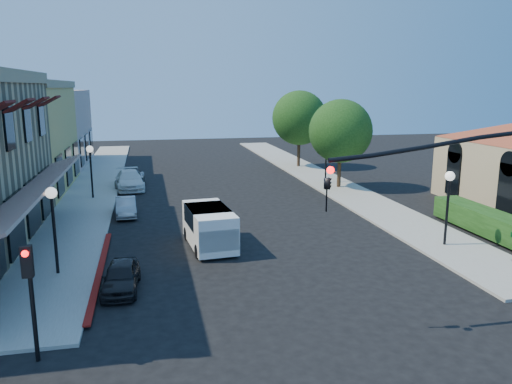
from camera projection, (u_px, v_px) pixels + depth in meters
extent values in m
plane|color=black|center=(335.00, 356.00, 13.82)|extent=(120.00, 120.00, 0.00)
cube|color=#99968B|center=(96.00, 184.00, 37.78)|extent=(3.50, 50.00, 0.12)
cube|color=#99968B|center=(316.00, 176.00, 41.45)|extent=(3.50, 50.00, 0.12)
cube|color=maroon|center=(100.00, 273.00, 20.02)|extent=(0.25, 10.00, 0.06)
cube|color=#561416|center=(37.00, 187.00, 21.69)|extent=(1.75, 17.00, 0.67)
cube|color=#4A110E|center=(20.00, 105.00, 20.71)|extent=(1.02, 1.50, 0.60)
cube|color=#4A110E|center=(37.00, 103.00, 23.95)|extent=(1.02, 1.50, 0.60)
cube|color=#4A110E|center=(49.00, 101.00, 27.20)|extent=(1.02, 1.50, 0.60)
cube|color=black|center=(16.00, 224.00, 21.14)|extent=(0.12, 2.60, 2.60)
cube|color=black|center=(33.00, 206.00, 24.39)|extent=(0.12, 2.60, 2.60)
cube|color=black|center=(46.00, 192.00, 27.64)|extent=(0.12, 2.60, 2.60)
cube|color=#CCA39A|center=(29.00, 129.00, 46.17)|extent=(10.00, 12.00, 7.00)
cube|color=black|center=(507.00, 189.00, 27.47)|extent=(0.12, 1.40, 2.80)
cube|color=black|center=(453.00, 174.00, 32.25)|extent=(0.12, 1.40, 2.80)
cube|color=#183D11|center=(490.00, 236.00, 24.87)|extent=(1.40, 8.00, 1.10)
cylinder|color=#332414|center=(339.00, 174.00, 36.47)|extent=(0.28, 0.28, 2.10)
sphere|color=#183D11|center=(341.00, 131.00, 35.82)|extent=(4.56, 4.56, 4.56)
cylinder|color=#332414|center=(299.00, 155.00, 46.01)|extent=(0.28, 0.28, 2.27)
sphere|color=#183D11|center=(299.00, 118.00, 45.31)|extent=(4.94, 4.94, 4.94)
cylinder|color=black|center=(452.00, 145.00, 14.96)|extent=(7.80, 0.14, 0.14)
imported|color=black|center=(328.00, 179.00, 14.33)|extent=(0.20, 0.16, 1.00)
sphere|color=#FF0C0C|center=(331.00, 170.00, 14.09)|extent=(0.22, 0.22, 0.22)
cylinder|color=black|center=(33.00, 309.00, 13.27)|extent=(0.12, 0.12, 3.00)
cube|color=black|center=(27.00, 261.00, 12.84)|extent=(0.28, 0.22, 0.85)
sphere|color=#FF0C0C|center=(25.00, 254.00, 12.67)|extent=(0.18, 0.18, 0.18)
cylinder|color=black|center=(55.00, 237.00, 19.35)|extent=(0.12, 0.12, 3.20)
sphere|color=white|center=(51.00, 193.00, 18.99)|extent=(0.44, 0.44, 0.44)
cylinder|color=black|center=(92.00, 176.00, 32.74)|extent=(0.12, 0.12, 3.20)
sphere|color=white|center=(90.00, 149.00, 32.37)|extent=(0.44, 0.44, 0.44)
cylinder|color=black|center=(447.00, 214.00, 22.92)|extent=(0.12, 0.12, 3.20)
sphere|color=white|center=(450.00, 176.00, 22.56)|extent=(0.44, 0.44, 0.44)
cylinder|color=black|center=(326.00, 163.00, 38.21)|extent=(0.12, 0.12, 3.20)
sphere|color=white|center=(327.00, 140.00, 37.85)|extent=(0.44, 0.44, 0.44)
cube|color=white|center=(209.00, 226.00, 23.04)|extent=(2.16, 4.30, 1.70)
cube|color=white|center=(218.00, 239.00, 21.39)|extent=(1.79, 0.72, 0.94)
cube|color=black|center=(216.00, 227.00, 21.60)|extent=(1.61, 0.24, 0.85)
cube|color=black|center=(208.00, 216.00, 23.22)|extent=(2.02, 2.61, 0.85)
cylinder|color=black|center=(198.00, 251.00, 21.63)|extent=(0.29, 0.64, 0.62)
cylinder|color=black|center=(187.00, 234.00, 24.27)|extent=(0.29, 0.64, 0.62)
cylinder|color=black|center=(234.00, 248.00, 22.10)|extent=(0.29, 0.64, 0.62)
cylinder|color=black|center=(219.00, 231.00, 24.74)|extent=(0.29, 0.64, 0.62)
imported|color=black|center=(121.00, 276.00, 18.19)|extent=(1.45, 3.19, 1.06)
imported|color=#A6A8AB|center=(126.00, 207.00, 28.74)|extent=(1.30, 3.27, 1.06)
imported|color=white|center=(130.00, 180.00, 36.28)|extent=(2.33, 4.78, 1.34)
imported|color=#A6A9AB|center=(130.00, 179.00, 37.26)|extent=(2.23, 4.20, 1.13)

